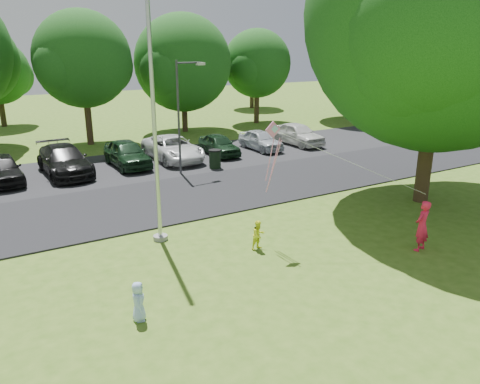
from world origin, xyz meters
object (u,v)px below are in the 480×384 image
big_tree (443,21)px  child_yellow (258,235)px  trash_can (215,159)px  child_blue (138,301)px  woman (422,226)px  flagpole (154,121)px  kite (276,145)px  street_lamp (182,107)px

big_tree → child_yellow: size_ratio=13.08×
big_tree → child_yellow: 11.15m
trash_can → child_blue: (-8.45, -12.12, -0.02)m
child_yellow → big_tree: bearing=-3.3°
child_blue → big_tree: bearing=-62.5°
big_tree → child_blue: (-13.58, -2.64, -6.87)m
big_tree → child_yellow: big_tree is taller
child_yellow → child_blue: 5.25m
woman → child_yellow: bearing=-44.0°
woman → child_yellow: 5.36m
flagpole → trash_can: size_ratio=9.31×
child_blue → kite: bearing=-52.0°
woman → child_blue: 9.42m
street_lamp → big_tree: 12.36m
flagpole → kite: size_ratio=2.37×
flagpole → street_lamp: size_ratio=1.72×
big_tree → child_blue: size_ratio=12.68×
trash_can → child_yellow: 10.69m
flagpole → street_lamp: (4.32, 7.62, -0.68)m
flagpole → woman: 9.39m
child_yellow → street_lamp: bearing=72.8°
child_yellow → kite: kite is taller
big_tree → woman: 8.45m
street_lamp → trash_can: (1.84, 0.05, -2.94)m
trash_can → child_blue: 14.77m
street_lamp → trash_can: bearing=-2.5°
street_lamp → trash_can: street_lamp is taller
flagpole → child_blue: size_ratio=9.66×
street_lamp → kite: street_lamp is taller
trash_can → kite: bearing=-106.3°
street_lamp → child_yellow: street_lamp is taller
woman → child_blue: size_ratio=1.66×
child_blue → kite: size_ratio=0.25×
street_lamp → child_yellow: size_ratio=5.78×
trash_can → child_yellow: trash_can is taller
child_yellow → child_blue: child_blue is taller
woman → street_lamp: bearing=-90.3°
street_lamp → trash_can: 3.47m
trash_can → woman: size_ratio=0.63×
flagpole → woman: bearing=-36.1°
woman → flagpole: bearing=-48.7°
street_lamp → big_tree: bearing=-57.5°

